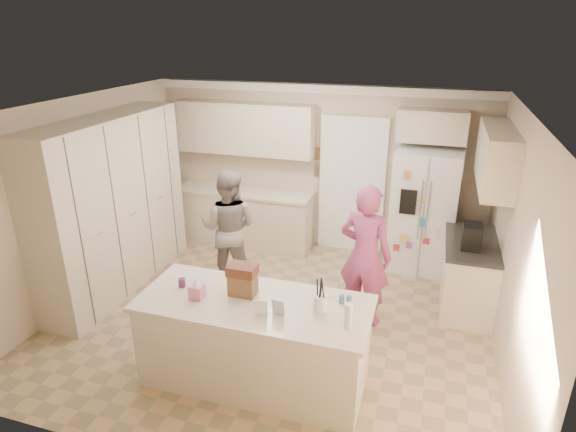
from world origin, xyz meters
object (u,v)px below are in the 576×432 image
(coffee_maker, at_px, (471,236))
(teen_boy, at_px, (229,228))
(island_base, at_px, (255,343))
(teen_girl, at_px, (365,255))
(tissue_box, at_px, (197,292))
(utensil_crock, at_px, (320,303))
(refrigerator, at_px, (424,211))
(dollhouse_body, at_px, (243,284))

(coffee_maker, xyz_separation_m, teen_boy, (-3.10, -0.11, -0.24))
(island_base, bearing_deg, teen_girl, 58.22)
(tissue_box, bearing_deg, teen_girl, 46.64)
(island_base, bearing_deg, utensil_crock, 4.40)
(refrigerator, bearing_deg, dollhouse_body, -114.85)
(utensil_crock, height_order, teen_girl, teen_girl)
(tissue_box, distance_m, teen_girl, 2.07)
(refrigerator, bearing_deg, tissue_box, -118.75)
(tissue_box, distance_m, teen_boy, 1.97)
(coffee_maker, height_order, tissue_box, coffee_maker)
(island_base, bearing_deg, coffee_maker, 42.83)
(tissue_box, bearing_deg, coffee_maker, 37.57)
(coffee_maker, bearing_deg, teen_girl, -157.16)
(coffee_maker, height_order, island_base, coffee_maker)
(coffee_maker, height_order, teen_girl, teen_girl)
(utensil_crock, relative_size, dollhouse_body, 0.58)
(refrigerator, relative_size, tissue_box, 12.86)
(island_base, relative_size, dollhouse_body, 8.46)
(refrigerator, xyz_separation_m, coffee_maker, (0.58, -1.14, 0.17))
(refrigerator, height_order, island_base, refrigerator)
(teen_girl, bearing_deg, teen_boy, 0.90)
(refrigerator, distance_m, teen_boy, 2.81)
(utensil_crock, distance_m, tissue_box, 1.21)
(utensil_crock, bearing_deg, island_base, -175.60)
(dollhouse_body, bearing_deg, teen_boy, 118.08)
(tissue_box, relative_size, teen_boy, 0.08)
(coffee_maker, xyz_separation_m, dollhouse_body, (-2.20, -1.80, -0.03))
(teen_boy, bearing_deg, island_base, 115.28)
(dollhouse_body, bearing_deg, utensil_crock, -3.58)
(coffee_maker, distance_m, teen_boy, 3.11)
(coffee_maker, relative_size, teen_girl, 0.17)
(refrigerator, bearing_deg, teen_boy, -149.75)
(tissue_box, bearing_deg, dollhouse_body, 26.57)
(dollhouse_body, bearing_deg, island_base, -33.69)
(tissue_box, xyz_separation_m, dollhouse_body, (0.40, 0.20, 0.04))
(teen_boy, height_order, teen_girl, teen_girl)
(utensil_crock, xyz_separation_m, teen_boy, (-1.70, 1.74, -0.17))
(tissue_box, relative_size, dollhouse_body, 0.54)
(teen_girl, bearing_deg, coffee_maker, -144.76)
(coffee_maker, distance_m, teen_girl, 1.30)
(utensil_crock, bearing_deg, teen_girl, 80.81)
(refrigerator, distance_m, dollhouse_body, 3.36)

